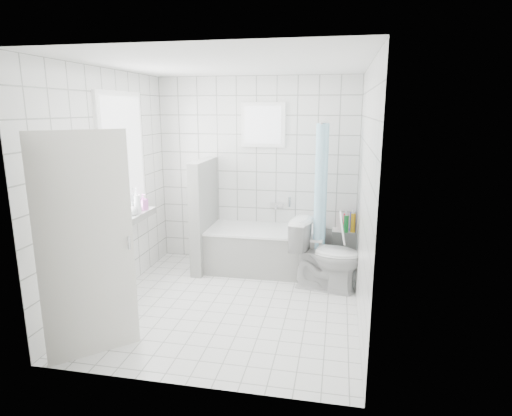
# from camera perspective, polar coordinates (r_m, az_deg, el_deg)

# --- Properties ---
(ground) EXTENTS (3.00, 3.00, 0.00)m
(ground) POSITION_cam_1_polar(r_m,az_deg,el_deg) (4.99, -3.32, -12.63)
(ground) COLOR white
(ground) RESTS_ON ground
(ceiling) EXTENTS (3.00, 3.00, 0.00)m
(ceiling) POSITION_cam_1_polar(r_m,az_deg,el_deg) (4.52, -3.77, 18.61)
(ceiling) COLOR white
(ceiling) RESTS_ON ground
(wall_back) EXTENTS (2.80, 0.02, 2.60)m
(wall_back) POSITION_cam_1_polar(r_m,az_deg,el_deg) (6.02, 0.06, 4.84)
(wall_back) COLOR white
(wall_back) RESTS_ON ground
(wall_front) EXTENTS (2.80, 0.02, 2.60)m
(wall_front) POSITION_cam_1_polar(r_m,az_deg,el_deg) (3.19, -10.30, -2.83)
(wall_front) COLOR white
(wall_front) RESTS_ON ground
(wall_left) EXTENTS (0.02, 3.00, 2.60)m
(wall_left) POSITION_cam_1_polar(r_m,az_deg,el_deg) (5.11, -18.93, 2.65)
(wall_left) COLOR white
(wall_left) RESTS_ON ground
(wall_right) EXTENTS (0.02, 3.00, 2.60)m
(wall_right) POSITION_cam_1_polar(r_m,az_deg,el_deg) (4.44, 14.24, 1.48)
(wall_right) COLOR white
(wall_right) RESTS_ON ground
(window_left) EXTENTS (0.01, 0.90, 1.40)m
(window_left) POSITION_cam_1_polar(r_m,az_deg,el_deg) (5.31, -17.14, 6.42)
(window_left) COLOR white
(window_left) RESTS_ON wall_left
(window_back) EXTENTS (0.50, 0.01, 0.50)m
(window_back) POSITION_cam_1_polar(r_m,az_deg,el_deg) (5.90, 0.94, 11.01)
(window_back) COLOR white
(window_back) RESTS_ON wall_back
(window_sill) EXTENTS (0.18, 1.02, 0.08)m
(window_sill) POSITION_cam_1_polar(r_m,az_deg,el_deg) (5.41, -16.20, -1.38)
(window_sill) COLOR white
(window_sill) RESTS_ON wall_left
(door) EXTENTS (0.61, 0.58, 2.00)m
(door) POSITION_cam_1_polar(r_m,az_deg,el_deg) (3.96, -21.67, -4.97)
(door) COLOR silver
(door) RESTS_ON ground
(bathtub) EXTENTS (1.56, 0.77, 0.58)m
(bathtub) POSITION_cam_1_polar(r_m,az_deg,el_deg) (5.86, 1.26, -5.55)
(bathtub) COLOR white
(bathtub) RESTS_ON ground
(partition_wall) EXTENTS (0.15, 0.85, 1.50)m
(partition_wall) POSITION_cam_1_polar(r_m,az_deg,el_deg) (5.88, -6.92, -0.92)
(partition_wall) COLOR white
(partition_wall) RESTS_ON ground
(tiled_ledge) EXTENTS (0.40, 0.24, 0.55)m
(tiled_ledge) POSITION_cam_1_polar(r_m,az_deg,el_deg) (6.03, 11.95, -5.45)
(tiled_ledge) COLOR white
(tiled_ledge) RESTS_ON ground
(toilet) EXTENTS (0.92, 0.63, 0.86)m
(toilet) POSITION_cam_1_polar(r_m,az_deg,el_deg) (5.29, 9.34, -6.21)
(toilet) COLOR silver
(toilet) RESTS_ON ground
(curtain_rod) EXTENTS (0.02, 0.80, 0.02)m
(curtain_rod) POSITION_cam_1_polar(r_m,az_deg,el_deg) (5.46, 8.90, 11.22)
(curtain_rod) COLOR silver
(curtain_rod) RESTS_ON wall_back
(shower_curtain) EXTENTS (0.14, 0.48, 1.78)m
(shower_curtain) POSITION_cam_1_polar(r_m,az_deg,el_deg) (5.43, 8.51, 1.65)
(shower_curtain) COLOR #4BB4DE
(shower_curtain) RESTS_ON curtain_rod
(tub_faucet) EXTENTS (0.18, 0.06, 0.06)m
(tub_faucet) POSITION_cam_1_polar(r_m,az_deg,el_deg) (6.02, 2.77, 0.46)
(tub_faucet) COLOR silver
(tub_faucet) RESTS_ON wall_back
(sill_bottles) EXTENTS (0.15, 0.64, 0.32)m
(sill_bottles) POSITION_cam_1_polar(r_m,az_deg,el_deg) (5.44, -15.83, 0.50)
(sill_bottles) COLOR #E371D2
(sill_bottles) RESTS_ON window_sill
(ledge_bottles) EXTENTS (0.16, 0.19, 0.26)m
(ledge_bottles) POSITION_cam_1_polar(r_m,az_deg,el_deg) (5.89, 12.35, -1.90)
(ledge_bottles) COLOR #F1AD19
(ledge_bottles) RESTS_ON tiled_ledge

